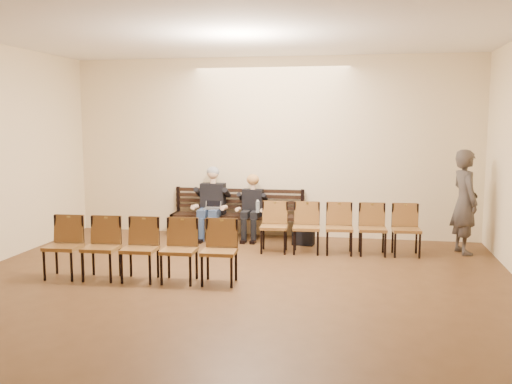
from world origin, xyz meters
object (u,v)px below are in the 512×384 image
at_px(water_bottle, 258,212).
at_px(chair_row_front, 339,229).
at_px(seated_man, 212,203).
at_px(seated_woman, 252,210).
at_px(chair_row_back, 140,249).
at_px(bench, 237,226).
at_px(laptop, 212,211).
at_px(passerby, 465,194).
at_px(bag, 303,237).

xyz_separation_m(water_bottle, chair_row_front, (1.54, -0.64, -0.13)).
xyz_separation_m(seated_man, seated_woman, (0.79, 0.00, -0.13)).
bearing_deg(chair_row_back, seated_man, 82.78).
relative_size(bench, water_bottle, 10.76).
relative_size(seated_woman, chair_row_front, 0.41).
bearing_deg(laptop, chair_row_front, -16.18).
bearing_deg(laptop, seated_woman, 13.31).
bearing_deg(seated_woman, passerby, -7.19).
xyz_separation_m(laptop, water_bottle, (0.91, -0.11, 0.01)).
xyz_separation_m(bench, chair_row_back, (-0.70, -3.22, 0.23)).
distance_m(seated_woman, chair_row_front, 1.94).
distance_m(bench, chair_row_front, 2.29).
height_order(seated_man, laptop, seated_man).
xyz_separation_m(chair_row_front, chair_row_back, (-2.73, -2.18, 0.01)).
height_order(bench, laptop, laptop).
relative_size(bench, chair_row_front, 0.96).
height_order(chair_row_front, chair_row_back, chair_row_back).
relative_size(seated_man, chair_row_back, 0.50).
bearing_deg(passerby, chair_row_back, 102.63).
relative_size(seated_man, water_bottle, 5.72).
relative_size(water_bottle, bag, 0.63).
bearing_deg(bench, seated_man, -165.68).
height_order(seated_woman, chair_row_front, seated_woman).
relative_size(bag, passerby, 0.19).
xyz_separation_m(bag, passerby, (2.77, -0.17, 0.89)).
distance_m(laptop, bag, 1.83).
bearing_deg(bag, passerby, -3.59).
height_order(laptop, chair_row_front, chair_row_front).
relative_size(passerby, chair_row_back, 0.74).
bearing_deg(chair_row_front, laptop, 159.06).
distance_m(seated_man, water_bottle, 1.01).
bearing_deg(chair_row_front, seated_man, 155.94).
distance_m(bench, seated_woman, 0.48).
relative_size(laptop, chair_row_front, 0.11).
height_order(water_bottle, bag, water_bottle).
xyz_separation_m(bench, seated_woman, (0.32, -0.12, 0.33)).
xyz_separation_m(bench, bag, (1.35, -0.43, -0.08)).
relative_size(seated_man, passerby, 0.67).
distance_m(passerby, chair_row_front, 2.22).
bearing_deg(seated_woman, seated_man, 180.00).
height_order(bag, chair_row_front, chair_row_front).
bearing_deg(bench, bag, -17.50).
bearing_deg(bag, chair_row_front, -42.20).
bearing_deg(passerby, bench, 65.89).
distance_m(bag, passerby, 2.92).
distance_m(bag, chair_row_front, 0.96).
bearing_deg(laptop, passerby, -3.08).
height_order(passerby, chair_row_back, passerby).
height_order(bench, bag, bench).
xyz_separation_m(seated_woman, bag, (1.03, -0.31, -0.42)).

